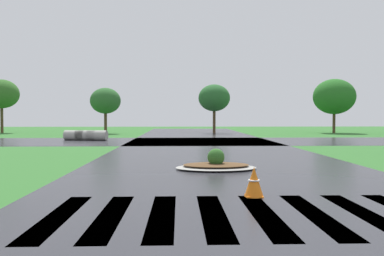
# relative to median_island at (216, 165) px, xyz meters

# --- Properties ---
(asphalt_roadway) EXTENTS (9.71, 80.00, 0.01)m
(asphalt_roadway) POSITION_rel_median_island_xyz_m (0.30, 0.29, -0.14)
(asphalt_roadway) COLOR #2B2B30
(asphalt_roadway) RESTS_ON ground
(asphalt_cross_road) EXTENTS (90.00, 8.74, 0.01)m
(asphalt_cross_road) POSITION_rel_median_island_xyz_m (0.30, 14.27, -0.14)
(asphalt_cross_road) COLOR #2B2B30
(asphalt_cross_road) RESTS_ON ground
(crosswalk_stripes) EXTENTS (7.65, 3.31, 0.01)m
(crosswalk_stripes) POSITION_rel_median_island_xyz_m (0.30, -5.99, -0.14)
(crosswalk_stripes) COLOR white
(crosswalk_stripes) RESTS_ON ground
(median_island) EXTENTS (2.63, 1.69, 0.68)m
(median_island) POSITION_rel_median_island_xyz_m (0.00, 0.00, 0.00)
(median_island) COLOR #9E9B93
(median_island) RESTS_ON ground
(drainage_pipe_stack) EXTENTS (3.14, 1.21, 0.71)m
(drainage_pipe_stack) POSITION_rel_median_island_xyz_m (-7.78, 15.52, 0.21)
(drainage_pipe_stack) COLOR #9E9B93
(drainage_pipe_stack) RESTS_ON ground
(traffic_cone) EXTENTS (0.42, 0.42, 0.65)m
(traffic_cone) POSITION_rel_median_island_xyz_m (0.42, -4.43, 0.17)
(traffic_cone) COLOR orange
(traffic_cone) RESTS_ON ground
(background_treeline) EXTENTS (46.72, 6.10, 5.62)m
(background_treeline) POSITION_rel_median_island_xyz_m (8.49, 26.68, 3.51)
(background_treeline) COLOR #4C3823
(background_treeline) RESTS_ON ground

